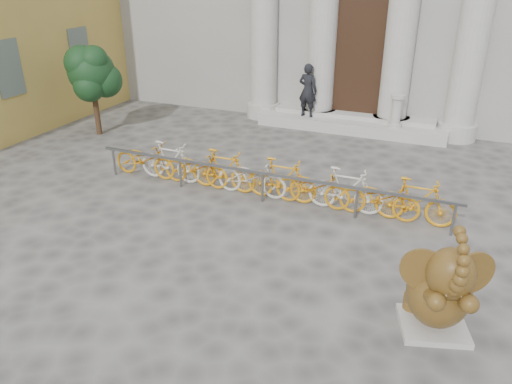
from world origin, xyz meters
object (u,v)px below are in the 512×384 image
at_px(pedestrian, 308,90).
at_px(bike_rack, 266,177).
at_px(tree, 92,73).
at_px(elephant_statue, 440,291).

bearing_deg(pedestrian, bike_rack, 107.11).
distance_m(bike_rack, pedestrian, 5.68).
relative_size(bike_rack, tree, 3.08).
height_order(elephant_statue, pedestrian, pedestrian).
bearing_deg(elephant_statue, bike_rack, 123.60).
bearing_deg(bike_rack, elephant_statue, -39.83).
xyz_separation_m(elephant_statue, tree, (-10.57, 5.63, 1.24)).
xyz_separation_m(bike_rack, tree, (-6.57, 2.30, 1.43)).
bearing_deg(tree, pedestrian, 29.49).
relative_size(elephant_statue, tree, 0.69).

